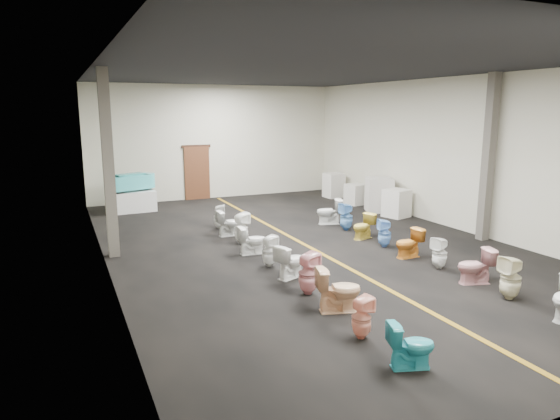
{
  "coord_description": "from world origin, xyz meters",
  "views": [
    {
      "loc": [
        -5.85,
        -11.45,
        3.54
      ],
      "look_at": [
        -0.28,
        1.0,
        0.78
      ],
      "focal_mm": 32.0,
      "sensor_mm": 36.0,
      "label": 1
    }
  ],
  "objects_px": {
    "toilet_left_1": "(362,318)",
    "toilet_right_4": "(440,253)",
    "toilet_right_3": "(475,266)",
    "toilet_right_2": "(511,278)",
    "toilet_right_7": "(363,226)",
    "appliance_crate_a": "(397,203)",
    "toilet_right_8": "(346,217)",
    "bathtub": "(130,182)",
    "toilet_right_5": "(409,243)",
    "toilet_left_3": "(308,274)",
    "toilet_left_9": "(219,217)",
    "toilet_left_4": "(291,261)",
    "appliance_crate_c": "(356,194)",
    "toilet_left_6": "(252,240)",
    "toilet_right_9": "(329,212)",
    "toilet_left_0": "(411,345)",
    "toilet_right_6": "(385,233)",
    "toilet_left_2": "(338,290)",
    "appliance_crate_b": "(379,195)",
    "toilet_left_5": "(269,251)",
    "appliance_crate_d": "(334,185)",
    "toilet_left_8": "(229,223)",
    "toilet_left_7": "(241,228)"
  },
  "relations": [
    {
      "from": "toilet_left_1",
      "to": "toilet_right_4",
      "type": "distance_m",
      "value": 4.21
    },
    {
      "from": "toilet_right_3",
      "to": "toilet_right_2",
      "type": "bearing_deg",
      "value": 13.76
    },
    {
      "from": "toilet_right_7",
      "to": "appliance_crate_a",
      "type": "bearing_deg",
      "value": 110.68
    },
    {
      "from": "appliance_crate_a",
      "to": "toilet_right_8",
      "type": "height_order",
      "value": "appliance_crate_a"
    },
    {
      "from": "bathtub",
      "to": "toilet_right_5",
      "type": "xyz_separation_m",
      "value": [
        5.36,
        -8.49,
        -0.71
      ]
    },
    {
      "from": "toilet_left_1",
      "to": "toilet_left_3",
      "type": "height_order",
      "value": "toilet_left_3"
    },
    {
      "from": "toilet_left_1",
      "to": "appliance_crate_a",
      "type": "bearing_deg",
      "value": -48.67
    },
    {
      "from": "toilet_left_9",
      "to": "bathtub",
      "type": "bearing_deg",
      "value": 46.32
    },
    {
      "from": "toilet_left_4",
      "to": "toilet_left_9",
      "type": "distance_m",
      "value": 4.95
    },
    {
      "from": "toilet_left_4",
      "to": "toilet_right_3",
      "type": "bearing_deg",
      "value": -142.38
    },
    {
      "from": "appliance_crate_c",
      "to": "toilet_left_6",
      "type": "xyz_separation_m",
      "value": [
        -5.99,
        -4.61,
        -0.03
      ]
    },
    {
      "from": "toilet_left_1",
      "to": "toilet_left_9",
      "type": "distance_m",
      "value": 8.03
    },
    {
      "from": "toilet_right_9",
      "to": "toilet_right_2",
      "type": "bearing_deg",
      "value": 16.16
    },
    {
      "from": "toilet_left_0",
      "to": "toilet_right_6",
      "type": "distance_m",
      "value": 6.3
    },
    {
      "from": "toilet_left_2",
      "to": "appliance_crate_b",
      "type": "bearing_deg",
      "value": -23.61
    },
    {
      "from": "toilet_right_5",
      "to": "toilet_right_8",
      "type": "height_order",
      "value": "toilet_right_8"
    },
    {
      "from": "toilet_left_5",
      "to": "toilet_right_2",
      "type": "bearing_deg",
      "value": -154.15
    },
    {
      "from": "toilet_right_3",
      "to": "toilet_right_7",
      "type": "relative_size",
      "value": 1.07
    },
    {
      "from": "appliance_crate_a",
      "to": "appliance_crate_b",
      "type": "xyz_separation_m",
      "value": [
        0.0,
        1.01,
        0.13
      ]
    },
    {
      "from": "appliance_crate_b",
      "to": "toilet_left_4",
      "type": "height_order",
      "value": "appliance_crate_b"
    },
    {
      "from": "toilet_left_6",
      "to": "toilet_right_9",
      "type": "distance_m",
      "value": 4.0
    },
    {
      "from": "appliance_crate_d",
      "to": "toilet_left_2",
      "type": "distance_m",
      "value": 11.86
    },
    {
      "from": "appliance_crate_a",
      "to": "toilet_right_4",
      "type": "xyz_separation_m",
      "value": [
        -2.54,
        -4.95,
        -0.1
      ]
    },
    {
      "from": "bathtub",
      "to": "appliance_crate_b",
      "type": "distance_m",
      "value": 8.74
    },
    {
      "from": "toilet_right_6",
      "to": "toilet_right_3",
      "type": "bearing_deg",
      "value": 16.75
    },
    {
      "from": "appliance_crate_a",
      "to": "toilet_right_6",
      "type": "relative_size",
      "value": 1.24
    },
    {
      "from": "toilet_left_4",
      "to": "toilet_left_9",
      "type": "relative_size",
      "value": 1.01
    },
    {
      "from": "toilet_left_0",
      "to": "toilet_right_7",
      "type": "relative_size",
      "value": 0.95
    },
    {
      "from": "toilet_right_8",
      "to": "toilet_left_2",
      "type": "bearing_deg",
      "value": -36.48
    },
    {
      "from": "appliance_crate_b",
      "to": "toilet_left_3",
      "type": "bearing_deg",
      "value": -134.11
    },
    {
      "from": "toilet_left_9",
      "to": "toilet_right_5",
      "type": "xyz_separation_m",
      "value": [
        3.29,
        -4.79,
        -0.01
      ]
    },
    {
      "from": "toilet_left_8",
      "to": "toilet_right_7",
      "type": "relative_size",
      "value": 1.05
    },
    {
      "from": "toilet_left_8",
      "to": "toilet_right_5",
      "type": "bearing_deg",
      "value": -141.74
    },
    {
      "from": "toilet_left_8",
      "to": "toilet_left_9",
      "type": "distance_m",
      "value": 0.95
    },
    {
      "from": "toilet_right_6",
      "to": "toilet_right_8",
      "type": "xyz_separation_m",
      "value": [
        0.06,
        2.0,
        0.04
      ]
    },
    {
      "from": "toilet_right_3",
      "to": "toilet_right_4",
      "type": "relative_size",
      "value": 1.02
    },
    {
      "from": "toilet_left_1",
      "to": "toilet_right_3",
      "type": "relative_size",
      "value": 0.92
    },
    {
      "from": "toilet_right_4",
      "to": "toilet_right_7",
      "type": "height_order",
      "value": "toilet_right_4"
    },
    {
      "from": "appliance_crate_b",
      "to": "toilet_left_3",
      "type": "xyz_separation_m",
      "value": [
        -5.98,
        -6.17,
        -0.18
      ]
    },
    {
      "from": "toilet_left_0",
      "to": "appliance_crate_a",
      "type": "bearing_deg",
      "value": -17.83
    },
    {
      "from": "toilet_left_7",
      "to": "toilet_right_7",
      "type": "distance_m",
      "value": 3.4
    },
    {
      "from": "toilet_left_0",
      "to": "toilet_right_8",
      "type": "bearing_deg",
      "value": -7.15
    },
    {
      "from": "appliance_crate_b",
      "to": "toilet_left_6",
      "type": "height_order",
      "value": "appliance_crate_b"
    },
    {
      "from": "appliance_crate_a",
      "to": "appliance_crate_c",
      "type": "bearing_deg",
      "value": 90.0
    },
    {
      "from": "appliance_crate_a",
      "to": "toilet_left_4",
      "type": "height_order",
      "value": "appliance_crate_a"
    },
    {
      "from": "appliance_crate_c",
      "to": "toilet_left_6",
      "type": "bearing_deg",
      "value": -142.4
    },
    {
      "from": "toilet_left_6",
      "to": "toilet_right_7",
      "type": "height_order",
      "value": "toilet_left_6"
    },
    {
      "from": "toilet_left_3",
      "to": "toilet_right_2",
      "type": "xyz_separation_m",
      "value": [
        3.37,
        -1.8,
        0.0
      ]
    },
    {
      "from": "appliance_crate_b",
      "to": "toilet_left_9",
      "type": "bearing_deg",
      "value": -178.12
    },
    {
      "from": "appliance_crate_d",
      "to": "toilet_left_5",
      "type": "bearing_deg",
      "value": -128.95
    }
  ]
}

